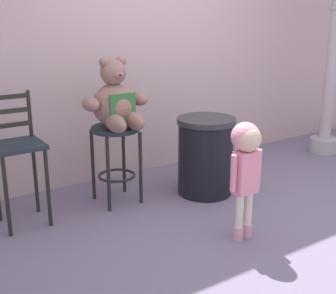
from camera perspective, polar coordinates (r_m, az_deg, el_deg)
ground_plane at (r=3.82m, az=11.38°, el=-9.78°), size 24.00×24.00×0.00m
building_wall at (r=4.91m, az=-3.45°, el=17.18°), size 7.02×0.30×3.45m
bar_stool_with_teddy at (r=4.06m, az=-6.69°, el=-0.04°), size 0.43×0.43×0.72m
teddy_bear at (r=3.93m, az=-6.69°, el=5.68°), size 0.60×0.54×0.62m
child_walking at (r=3.35m, az=9.94°, el=-1.14°), size 0.29×0.23×0.92m
trash_bin at (r=4.28m, az=4.81°, el=-1.12°), size 0.55×0.55×0.75m
lamppost at (r=5.77m, az=20.29°, el=10.96°), size 0.34×0.34×3.01m
bar_chair_empty at (r=3.78m, az=-18.68°, el=-0.58°), size 0.38×0.38×1.08m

